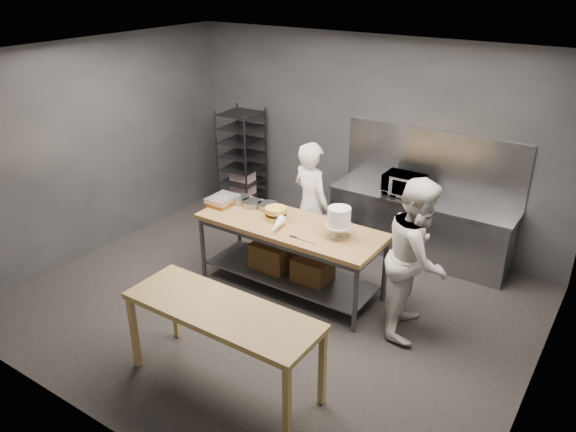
# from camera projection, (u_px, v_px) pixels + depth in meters

# --- Properties ---
(ground) EXTENTS (6.00, 6.00, 0.00)m
(ground) POSITION_uv_depth(u_px,v_px,m) (272.00, 304.00, 7.00)
(ground) COLOR black
(ground) RESTS_ON ground
(back_wall) EXTENTS (6.00, 0.04, 3.00)m
(back_wall) POSITION_uv_depth(u_px,v_px,m) (369.00, 140.00, 8.27)
(back_wall) COLOR #4C4F54
(back_wall) RESTS_ON ground
(work_table) EXTENTS (2.40, 0.90, 0.92)m
(work_table) POSITION_uv_depth(u_px,v_px,m) (290.00, 248.00, 7.14)
(work_table) COLOR olive
(work_table) RESTS_ON ground
(near_counter) EXTENTS (2.00, 0.70, 0.90)m
(near_counter) POSITION_uv_depth(u_px,v_px,m) (222.00, 316.00, 5.37)
(near_counter) COLOR olive
(near_counter) RESTS_ON ground
(back_counter) EXTENTS (2.60, 0.60, 0.90)m
(back_counter) POSITION_uv_depth(u_px,v_px,m) (418.00, 228.00, 7.96)
(back_counter) COLOR slate
(back_counter) RESTS_ON ground
(splashback_panel) EXTENTS (2.60, 0.02, 0.90)m
(splashback_panel) POSITION_uv_depth(u_px,v_px,m) (432.00, 162.00, 7.81)
(splashback_panel) COLOR slate
(splashback_panel) RESTS_ON back_counter
(speed_rack) EXTENTS (0.64, 0.69, 1.75)m
(speed_rack) POSITION_uv_depth(u_px,v_px,m) (242.00, 162.00, 9.28)
(speed_rack) COLOR black
(speed_rack) RESTS_ON ground
(chef_behind) EXTENTS (0.75, 0.61, 1.77)m
(chef_behind) POSITION_uv_depth(u_px,v_px,m) (311.00, 205.00, 7.60)
(chef_behind) COLOR white
(chef_behind) RESTS_ON ground
(chef_right) EXTENTS (0.87, 1.02, 1.85)m
(chef_right) POSITION_uv_depth(u_px,v_px,m) (417.00, 257.00, 6.19)
(chef_right) COLOR silver
(chef_right) RESTS_ON ground
(microwave) EXTENTS (0.54, 0.37, 0.30)m
(microwave) POSITION_uv_depth(u_px,v_px,m) (404.00, 185.00, 7.84)
(microwave) COLOR black
(microwave) RESTS_ON back_counter
(frosted_cake_stand) EXTENTS (0.34, 0.34, 0.38)m
(frosted_cake_stand) POSITION_uv_depth(u_px,v_px,m) (339.00, 219.00, 6.55)
(frosted_cake_stand) COLOR #C0B699
(frosted_cake_stand) RESTS_ON work_table
(layer_cake) EXTENTS (0.27, 0.27, 0.16)m
(layer_cake) POSITION_uv_depth(u_px,v_px,m) (276.00, 213.00, 7.08)
(layer_cake) COLOR #F9BA4F
(layer_cake) RESTS_ON work_table
(cake_pans) EXTENTS (0.74, 0.32, 0.07)m
(cake_pans) POSITION_uv_depth(u_px,v_px,m) (252.00, 203.00, 7.50)
(cake_pans) COLOR gray
(cake_pans) RESTS_ON work_table
(piping_bag) EXTENTS (0.21, 0.40, 0.12)m
(piping_bag) POSITION_uv_depth(u_px,v_px,m) (277.00, 226.00, 6.80)
(piping_bag) COLOR white
(piping_bag) RESTS_ON work_table
(offset_spatula) EXTENTS (0.36, 0.02, 0.02)m
(offset_spatula) POSITION_uv_depth(u_px,v_px,m) (299.00, 239.00, 6.60)
(offset_spatula) COLOR slate
(offset_spatula) RESTS_ON work_table
(pastry_clamshells) EXTENTS (0.31, 0.40, 0.11)m
(pastry_clamshells) POSITION_uv_depth(u_px,v_px,m) (223.00, 200.00, 7.52)
(pastry_clamshells) COLOR #96571E
(pastry_clamshells) RESTS_ON work_table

